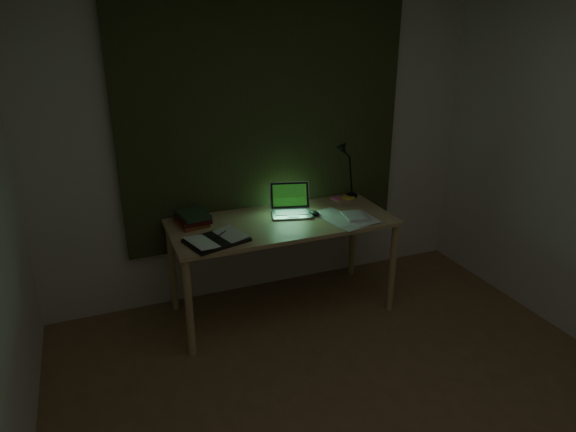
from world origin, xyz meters
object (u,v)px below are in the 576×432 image
at_px(open_textbook, 217,239).
at_px(desk_lamp, 353,168).
at_px(desk, 282,266).
at_px(book_stack, 192,218).
at_px(loose_papers, 347,216).
at_px(laptop, 292,201).

relative_size(open_textbook, desk_lamp, 0.77).
height_order(desk, open_textbook, open_textbook).
bearing_deg(desk, book_stack, 165.09).
xyz_separation_m(open_textbook, loose_papers, (1.01, 0.07, -0.01)).
distance_m(open_textbook, loose_papers, 1.01).
bearing_deg(desk, laptop, 34.56).
xyz_separation_m(loose_papers, desk_lamp, (0.26, 0.40, 0.24)).
distance_m(loose_papers, desk_lamp, 0.53).
height_order(book_stack, desk_lamp, desk_lamp).
relative_size(desk, desk_lamp, 3.30).
distance_m(laptop, open_textbook, 0.70).
distance_m(desk, book_stack, 0.77).
bearing_deg(desk_lamp, book_stack, 172.58).
height_order(open_textbook, loose_papers, open_textbook).
xyz_separation_m(desk, loose_papers, (0.47, -0.12, 0.38)).
distance_m(desk, loose_papers, 0.62).
bearing_deg(loose_papers, open_textbook, -175.86).
distance_m(open_textbook, desk_lamp, 1.37).
bearing_deg(book_stack, open_textbook, -76.17).
bearing_deg(laptop, desk, -130.54).
bearing_deg(desk_lamp, laptop, -173.86).
relative_size(laptop, open_textbook, 0.89).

